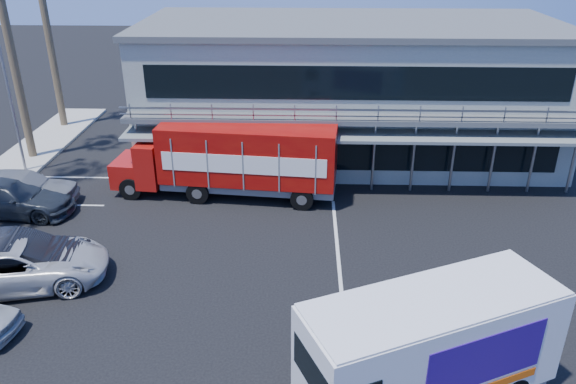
{
  "coord_description": "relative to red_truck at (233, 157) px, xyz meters",
  "views": [
    {
      "loc": [
        0.62,
        -15.97,
        11.79
      ],
      "look_at": [
        -0.02,
        4.11,
        2.3
      ],
      "focal_mm": 35.0,
      "sensor_mm": 36.0,
      "label": 1
    }
  ],
  "objects": [
    {
      "name": "ground",
      "position": [
        2.75,
        -8.57,
        -1.97
      ],
      "size": [
        120.0,
        120.0,
        0.0
      ],
      "primitive_type": "plane",
      "color": "black",
      "rests_on": "ground"
    },
    {
      "name": "building",
      "position": [
        5.75,
        6.36,
        1.68
      ],
      "size": [
        22.4,
        12.0,
        7.3
      ],
      "color": "gray",
      "rests_on": "ground"
    },
    {
      "name": "light_pole_far",
      "position": [
        -11.45,
        2.43,
        2.53
      ],
      "size": [
        0.5,
        0.25,
        8.09
      ],
      "color": "gray",
      "rests_on": "ground"
    },
    {
      "name": "red_truck",
      "position": [
        0.0,
        0.0,
        0.0
      ],
      "size": [
        10.85,
        3.57,
        3.59
      ],
      "rotation": [
        0.0,
        0.0,
        -0.1
      ],
      "color": "#A2110D",
      "rests_on": "ground"
    },
    {
      "name": "white_van",
      "position": [
        6.72,
        -12.87,
        -0.18
      ],
      "size": [
        7.28,
        5.0,
        3.38
      ],
      "rotation": [
        0.0,
        0.0,
        0.42
      ],
      "color": "white",
      "rests_on": "ground"
    },
    {
      "name": "parked_car_b",
      "position": [
        -7.07,
        -7.37,
        -1.11
      ],
      "size": [
        5.44,
        2.65,
        1.72
      ],
      "primitive_type": "imported",
      "rotation": [
        0.0,
        0.0,
        1.74
      ],
      "color": "black",
      "rests_on": "ground"
    },
    {
      "name": "parked_car_c",
      "position": [
        -6.75,
        -7.77,
        -1.14
      ],
      "size": [
        6.49,
        4.11,
        1.67
      ],
      "primitive_type": "imported",
      "rotation": [
        0.0,
        0.0,
        1.81
      ],
      "color": "#B9B8BB",
      "rests_on": "ground"
    },
    {
      "name": "parked_car_d",
      "position": [
        -9.75,
        -2.28,
        -1.18
      ],
      "size": [
        5.59,
        2.53,
        1.59
      ],
      "primitive_type": "imported",
      "rotation": [
        0.0,
        0.0,
        1.51
      ],
      "color": "#272D34",
      "rests_on": "ground"
    },
    {
      "name": "parked_car_e",
      "position": [
        -9.75,
        -1.37,
        -1.11
      ],
      "size": [
        5.06,
        2.05,
        1.72
      ],
      "primitive_type": "imported",
      "rotation": [
        0.0,
        0.0,
        1.57
      ],
      "color": "gray",
      "rests_on": "ground"
    }
  ]
}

